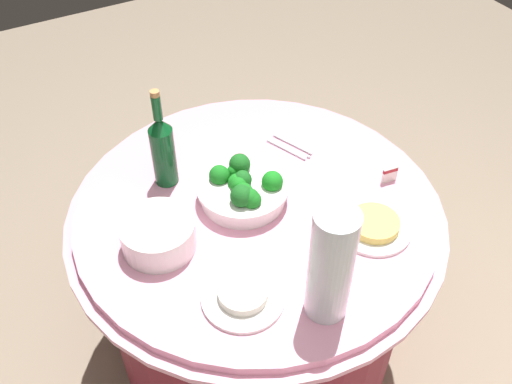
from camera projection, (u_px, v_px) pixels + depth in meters
ground_plane at (256, 336)px, 2.26m from camera, size 6.00×6.00×0.00m
buffet_table at (256, 278)px, 2.00m from camera, size 1.16×1.16×0.74m
broccoli_bowl at (243, 189)px, 1.72m from camera, size 0.28×0.28×0.12m
plate_stack at (158, 235)px, 1.59m from camera, size 0.21×0.21×0.09m
wine_bottle at (163, 149)px, 1.73m from camera, size 0.07×0.07×0.34m
decorative_fruit_vase at (331, 268)px, 1.36m from camera, size 0.11×0.11×0.34m
serving_tongs at (291, 148)px, 1.93m from camera, size 0.10×0.16×0.01m
food_plate_noodles at (374, 225)px, 1.66m from camera, size 0.22×0.22×0.04m
food_plate_rice at (243, 295)px, 1.48m from camera, size 0.22×0.22×0.04m
label_placard_front at (390, 174)px, 1.79m from camera, size 0.05×0.01×0.05m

